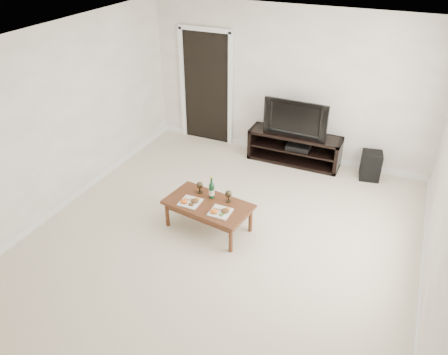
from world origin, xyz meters
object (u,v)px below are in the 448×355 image
media_console (294,148)px  television (297,117)px  subwoofer (371,166)px  coffee_table (208,216)px

media_console → television: bearing=180.0°
television → media_console: bearing=1.4°
television → subwoofer: television is taller
media_console → coffee_table: (-0.54, -2.34, -0.07)m
subwoofer → coffee_table: subwoofer is taller
coffee_table → media_console: bearing=77.1°
subwoofer → media_console: bearing=168.8°
media_console → coffee_table: bearing=-102.9°
media_console → subwoofer: (1.31, -0.02, -0.04)m
media_console → television: (-0.00, 0.00, 0.59)m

